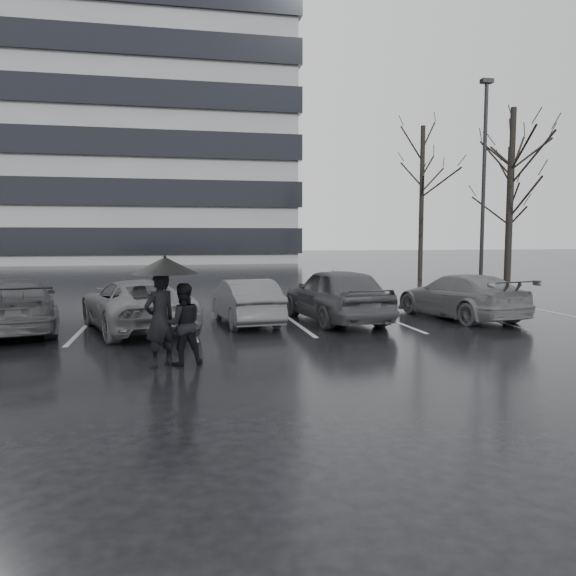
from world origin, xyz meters
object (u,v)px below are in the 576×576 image
(car_west_b, at_px, (136,305))
(car_east, at_px, (460,296))
(car_west_a, at_px, (246,301))
(pedestrian_right, at_px, (183,324))
(pedestrian_left, at_px, (160,320))
(lamp_post, at_px, (483,199))
(car_main, at_px, (336,294))
(car_west_c, at_px, (15,305))
(tree_ne, at_px, (508,215))
(tree_east, at_px, (510,200))
(tree_north, at_px, (422,203))

(car_west_b, xyz_separation_m, car_east, (9.12, 0.25, 0.00))
(car_west_a, bearing_deg, pedestrian_right, 63.49)
(pedestrian_left, height_order, lamp_post, lamp_post)
(car_main, height_order, car_west_a, car_main)
(car_west_c, distance_m, tree_ne, 24.29)
(lamp_post, bearing_deg, tree_east, 42.31)
(car_west_b, distance_m, car_west_c, 2.92)
(tree_ne, bearing_deg, car_west_b, -146.56)
(pedestrian_right, bearing_deg, lamp_post, -149.80)
(car_west_a, height_order, tree_ne, tree_ne)
(pedestrian_left, relative_size, tree_ne, 0.25)
(tree_north, bearing_deg, car_east, -110.50)
(tree_east, distance_m, tree_north, 7.08)
(lamp_post, bearing_deg, car_west_b, -157.20)
(car_west_a, relative_size, car_east, 0.83)
(pedestrian_left, bearing_deg, car_main, -172.31)
(car_west_c, bearing_deg, tree_north, -153.56)
(car_west_c, relative_size, car_east, 1.05)
(pedestrian_left, height_order, tree_north, tree_north)
(lamp_post, relative_size, tree_east, 1.05)
(car_west_b, height_order, tree_east, tree_east)
(car_west_b, bearing_deg, pedestrian_left, 82.53)
(pedestrian_left, xyz_separation_m, lamp_post, (12.07, 9.66, 2.96))
(car_west_a, xyz_separation_m, tree_ne, (15.26, 11.47, 2.89))
(car_east, xyz_separation_m, tree_north, (5.51, 14.72, 3.60))
(car_west_a, distance_m, car_east, 6.26)
(tree_east, bearing_deg, car_west_c, -157.19)
(tree_east, xyz_separation_m, tree_ne, (2.50, 4.00, -0.50))
(car_west_b, distance_m, car_east, 9.13)
(tree_north, bearing_deg, car_west_c, -139.85)
(car_main, height_order, tree_north, tree_north)
(car_west_a, bearing_deg, tree_north, -135.12)
(car_main, distance_m, car_west_b, 5.39)
(tree_east, bearing_deg, car_west_b, -152.98)
(pedestrian_left, bearing_deg, car_east, 171.32)
(car_west_a, bearing_deg, tree_ne, -149.09)
(car_west_b, bearing_deg, car_west_c, -20.09)
(car_east, distance_m, pedestrian_right, 9.17)
(car_east, distance_m, tree_east, 10.64)
(car_main, relative_size, tree_east, 0.56)
(car_west_a, bearing_deg, car_east, 171.67)
(car_west_c, bearing_deg, car_west_a, 169.57)
(tree_east, bearing_deg, pedestrian_right, -140.01)
(car_west_a, height_order, tree_north, tree_north)
(pedestrian_left, bearing_deg, tree_east, -177.59)
(pedestrian_right, xyz_separation_m, tree_north, (13.52, 19.18, 3.49))
(car_main, xyz_separation_m, pedestrian_right, (-4.27, -4.54, -0.01))
(car_west_c, bearing_deg, car_east, 166.66)
(car_east, bearing_deg, car_west_b, -9.39)
(pedestrian_left, bearing_deg, pedestrian_right, 154.34)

